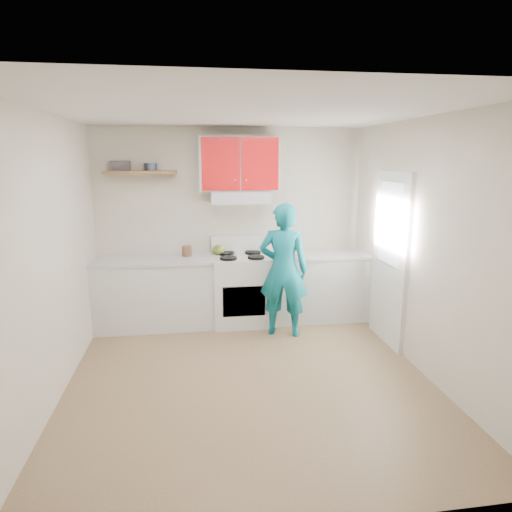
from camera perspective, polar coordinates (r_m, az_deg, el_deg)
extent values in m
plane|color=brown|center=(4.66, -0.87, -15.51)|extent=(3.80, 3.80, 0.00)
cube|color=white|center=(4.13, -1.00, 18.23)|extent=(3.60, 3.80, 0.04)
cube|color=beige|center=(6.07, -3.27, 4.09)|extent=(3.60, 0.04, 2.60)
cube|color=beige|center=(2.41, 5.03, -9.21)|extent=(3.60, 0.04, 2.60)
cube|color=beige|center=(4.36, -25.09, -0.44)|extent=(0.04, 3.80, 2.60)
cube|color=beige|center=(4.78, 21.00, 0.96)|extent=(0.04, 3.80, 2.60)
cube|color=white|center=(5.43, 16.98, -0.40)|extent=(0.05, 0.85, 2.05)
cube|color=white|center=(5.34, 17.01, 4.03)|extent=(0.01, 0.55, 0.95)
cube|color=silver|center=(5.96, -12.95, -4.76)|extent=(1.52, 0.60, 0.90)
cube|color=silver|center=(6.17, 7.72, -3.96)|extent=(1.32, 0.60, 0.90)
cube|color=white|center=(5.94, -1.92, -4.38)|extent=(0.76, 0.65, 0.92)
cube|color=silver|center=(5.81, -2.13, 7.65)|extent=(0.76, 0.44, 0.15)
cube|color=#B50F11|center=(5.85, -2.23, 11.85)|extent=(1.02, 0.33, 0.70)
cube|color=brown|center=(5.86, -14.69, 10.48)|extent=(0.90, 0.30, 0.04)
cube|color=#3C3539|center=(5.87, -17.13, 11.11)|extent=(0.25, 0.19, 0.12)
cylinder|color=#333D4C|center=(5.89, -13.51, 11.19)|extent=(0.16, 0.16, 0.10)
ellipsoid|color=#587220|center=(5.93, -4.91, 0.81)|extent=(0.18, 0.18, 0.14)
cylinder|color=#513423|center=(5.90, -8.94, 0.54)|extent=(0.15, 0.15, 0.16)
cube|color=olive|center=(5.87, 4.58, -0.10)|extent=(0.33, 0.26, 0.02)
cube|color=red|center=(6.14, 12.40, 0.15)|extent=(0.36, 0.31, 0.01)
imported|color=#0D707C|center=(5.46, 3.59, -1.82)|extent=(0.71, 0.57, 1.68)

